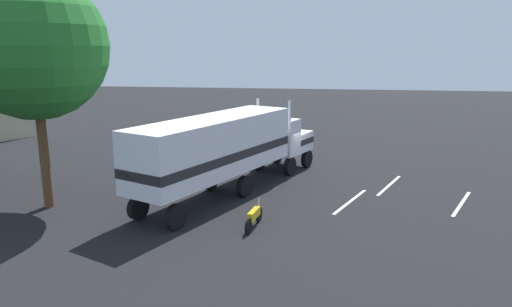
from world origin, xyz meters
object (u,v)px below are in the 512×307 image
at_px(semi_truck, 228,146).
at_px(person_bystander, 203,163).
at_px(motorcycle, 254,217).
at_px(tree_left, 33,46).

relative_size(semi_truck, person_bystander, 8.56).
relative_size(person_bystander, motorcycle, 0.78).
height_order(semi_truck, person_bystander, semi_truck).
distance_m(person_bystander, motorcycle, 8.31).
relative_size(person_bystander, tree_left, 0.15).
distance_m(semi_truck, person_bystander, 3.64).
relative_size(semi_truck, motorcycle, 6.65).
distance_m(semi_truck, motorcycle, 5.50).
bearing_deg(person_bystander, motorcycle, -150.03).
xyz_separation_m(motorcycle, tree_left, (1.19, 10.21, 7.09)).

